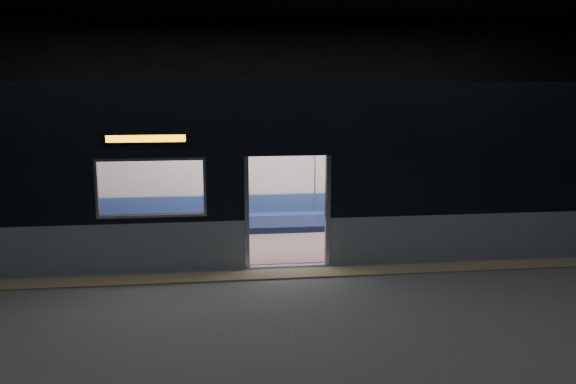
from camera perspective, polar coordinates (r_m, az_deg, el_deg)
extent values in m
cube|color=#47494C|center=(10.29, 0.72, -8.71)|extent=(24.00, 14.00, 0.01)
cube|color=black|center=(16.70, -2.67, 7.31)|extent=(24.00, 0.04, 5.00)
cube|color=black|center=(3.11, 19.41, -5.74)|extent=(24.00, 0.04, 5.00)
cube|color=#8C7F59|center=(10.80, 0.30, -7.68)|extent=(22.80, 0.50, 0.03)
cube|color=gray|center=(11.61, -24.63, -5.12)|extent=(8.30, 0.12, 0.90)
cube|color=gray|center=(12.71, 22.24, -3.68)|extent=(8.30, 0.12, 0.90)
cube|color=black|center=(11.32, -25.23, 2.73)|extent=(8.30, 0.12, 2.30)
cube|color=black|center=(12.45, 22.73, 3.50)|extent=(8.30, 0.12, 2.30)
cube|color=black|center=(10.81, -0.05, 6.45)|extent=(1.40, 0.12, 1.15)
cube|color=#B7BABC|center=(10.96, -3.89, -1.97)|extent=(0.08, 0.14, 2.05)
cube|color=#B7BABC|center=(11.15, 3.73, -1.76)|extent=(0.08, 0.14, 2.05)
cube|color=black|center=(10.71, -13.15, 4.90)|extent=(1.50, 0.04, 0.18)
cube|color=orange|center=(10.71, -13.15, 4.89)|extent=(1.34, 0.03, 0.12)
cube|color=silver|center=(13.76, -1.59, 2.95)|extent=(18.00, 0.12, 3.20)
cube|color=black|center=(12.22, -0.93, 9.93)|extent=(18.00, 3.00, 0.15)
cube|color=#8B6665|center=(12.65, -0.88, -4.98)|extent=(17.76, 2.76, 0.04)
cube|color=silver|center=(12.26, -0.91, 5.60)|extent=(17.76, 2.76, 0.10)
cube|color=navy|center=(13.68, -1.42, -2.85)|extent=(11.00, 0.48, 0.41)
cube|color=navy|center=(13.78, -1.51, -1.04)|extent=(11.00, 0.10, 0.40)
cube|color=#846062|center=(11.63, -16.71, -5.63)|extent=(4.40, 0.48, 0.41)
cube|color=#846062|center=(12.39, 15.11, -4.59)|extent=(4.40, 0.48, 0.41)
cylinder|color=silver|center=(11.22, -5.07, -0.94)|extent=(0.04, 0.04, 2.26)
cylinder|color=silver|center=(13.45, -5.47, 0.89)|extent=(0.04, 0.04, 2.26)
cylinder|color=silver|center=(11.46, 4.47, -0.71)|extent=(0.04, 0.04, 2.26)
cylinder|color=silver|center=(13.64, 2.53, 1.06)|extent=(0.04, 0.04, 2.26)
cylinder|color=silver|center=(13.36, -1.43, 4.25)|extent=(11.00, 0.03, 0.03)
cube|color=black|center=(13.69, 5.80, -1.68)|extent=(0.17, 0.46, 0.16)
cube|color=black|center=(13.73, 6.63, -1.66)|extent=(0.17, 0.46, 0.16)
cylinder|color=black|center=(13.55, 5.98, -2.99)|extent=(0.11, 0.11, 0.43)
cylinder|color=black|center=(13.60, 6.82, -2.96)|extent=(0.11, 0.11, 0.43)
cube|color=#CA5B78|center=(13.89, 6.04, -1.43)|extent=(0.39, 0.21, 0.19)
cylinder|color=#CA5B78|center=(13.85, 6.04, -0.03)|extent=(0.42, 0.42, 0.51)
sphere|color=tan|center=(13.77, 6.08, 1.43)|extent=(0.20, 0.20, 0.20)
sphere|color=black|center=(13.81, 6.05, 1.62)|extent=(0.21, 0.21, 0.21)
cube|color=black|center=(13.60, 6.18, -1.11)|extent=(0.35, 0.33, 0.15)
cube|color=white|center=(14.34, 10.97, 2.60)|extent=(1.03, 0.03, 0.67)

